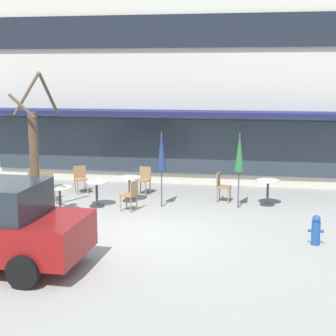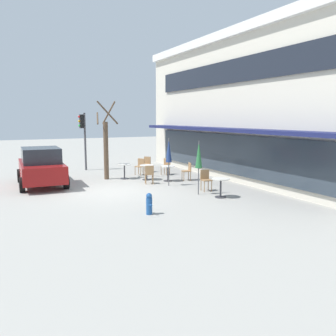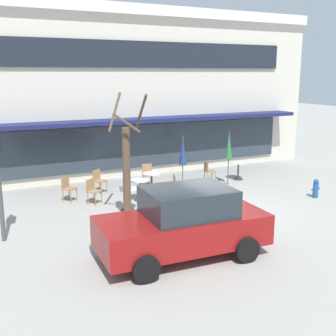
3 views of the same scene
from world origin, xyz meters
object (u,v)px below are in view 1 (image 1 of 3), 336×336
(cafe_chair_2, at_px, (221,185))
(fire_hydrant, at_px, (316,230))
(cafe_table_by_tree, at_px, (97,189))
(cafe_chair_3, at_px, (144,178))
(cafe_table_mid_patio, at_px, (130,185))
(cafe_chair_4, at_px, (48,185))
(street_tree, at_px, (35,159))
(cafe_table_streetside, at_px, (268,188))
(cafe_table_near_wall, at_px, (60,195))
(cafe_chair_0, at_px, (35,179))
(cafe_chair_5, at_px, (131,193))
(patio_umbrella_green_folded, at_px, (162,152))
(patio_umbrella_cream_folded, at_px, (239,153))
(cafe_chair_1, at_px, (81,177))

(cafe_chair_2, relative_size, fire_hydrant, 1.26)
(cafe_table_by_tree, bearing_deg, cafe_chair_3, 59.62)
(cafe_table_mid_patio, distance_m, fire_hydrant, 6.14)
(cafe_chair_2, xyz_separation_m, cafe_chair_4, (-5.24, -0.88, 0.00))
(street_tree, bearing_deg, cafe_chair_3, 58.52)
(cafe_table_streetside, distance_m, cafe_table_mid_patio, 4.18)
(cafe_table_near_wall, bearing_deg, fire_hydrant, -13.29)
(cafe_table_near_wall, height_order, cafe_table_streetside, same)
(cafe_table_near_wall, bearing_deg, cafe_table_streetside, 18.24)
(cafe_chair_4, bearing_deg, cafe_chair_0, 135.90)
(cafe_table_near_wall, bearing_deg, cafe_table_mid_patio, 46.53)
(cafe_table_mid_patio, height_order, fire_hydrant, cafe_table_mid_patio)
(cafe_chair_4, xyz_separation_m, cafe_chair_5, (2.76, -0.67, 0.00))
(cafe_table_mid_patio, distance_m, patio_umbrella_green_folded, 1.64)
(cafe_table_by_tree, distance_m, cafe_chair_3, 2.07)
(patio_umbrella_cream_folded, bearing_deg, patio_umbrella_green_folded, -174.28)
(cafe_chair_1, relative_size, cafe_chair_5, 1.00)
(cafe_chair_5, bearing_deg, fire_hydrant, -23.82)
(cafe_table_streetside, xyz_separation_m, cafe_chair_0, (-7.35, 0.01, 0.01))
(cafe_chair_3, bearing_deg, patio_umbrella_green_folded, -60.42)
(cafe_chair_5, xyz_separation_m, fire_hydrant, (4.87, -2.15, -0.17))
(cafe_table_near_wall, distance_m, cafe_table_streetside, 6.08)
(cafe_chair_2, bearing_deg, fire_hydrant, -57.09)
(cafe_table_near_wall, height_order, patio_umbrella_cream_folded, patio_umbrella_cream_folded)
(cafe_chair_0, bearing_deg, cafe_table_mid_patio, -4.07)
(cafe_table_by_tree, bearing_deg, patio_umbrella_green_folded, 8.67)
(cafe_table_near_wall, height_order, fire_hydrant, cafe_table_near_wall)
(cafe_table_streetside, distance_m, cafe_chair_2, 1.40)
(cafe_table_near_wall, xyz_separation_m, cafe_table_mid_patio, (1.60, 1.69, 0.00))
(cafe_table_by_tree, distance_m, fire_hydrant, 6.49)
(cafe_table_mid_patio, distance_m, cafe_chair_2, 2.82)
(cafe_chair_3, bearing_deg, cafe_table_near_wall, -124.51)
(cafe_chair_3, bearing_deg, cafe_chair_4, -151.51)
(cafe_table_by_tree, relative_size, cafe_chair_1, 0.85)
(cafe_table_mid_patio, height_order, patio_umbrella_cream_folded, patio_umbrella_cream_folded)
(cafe_table_streetside, bearing_deg, cafe_table_near_wall, -161.76)
(cafe_table_mid_patio, relative_size, cafe_chair_0, 0.85)
(cafe_table_mid_patio, distance_m, patio_umbrella_cream_folded, 3.52)
(cafe_chair_3, xyz_separation_m, cafe_chair_4, (-2.69, -1.46, 0.00))
(cafe_table_mid_patio, relative_size, cafe_chair_4, 0.85)
(patio_umbrella_cream_folded, height_order, cafe_chair_0, patio_umbrella_cream_folded)
(cafe_chair_4, bearing_deg, cafe_table_by_tree, -11.05)
(cafe_chair_3, height_order, street_tree, street_tree)
(cafe_chair_1, xyz_separation_m, street_tree, (-0.06, -3.36, 1.16))
(cafe_table_by_tree, distance_m, cafe_table_mid_patio, 1.13)
(cafe_chair_1, xyz_separation_m, cafe_chair_3, (2.09, 0.17, 0.00))
(cafe_table_mid_patio, relative_size, patio_umbrella_green_folded, 0.35)
(cafe_table_by_tree, height_order, cafe_table_mid_patio, same)
(cafe_table_mid_patio, bearing_deg, cafe_table_by_tree, -135.39)
(cafe_table_streetside, distance_m, cafe_chair_0, 7.35)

